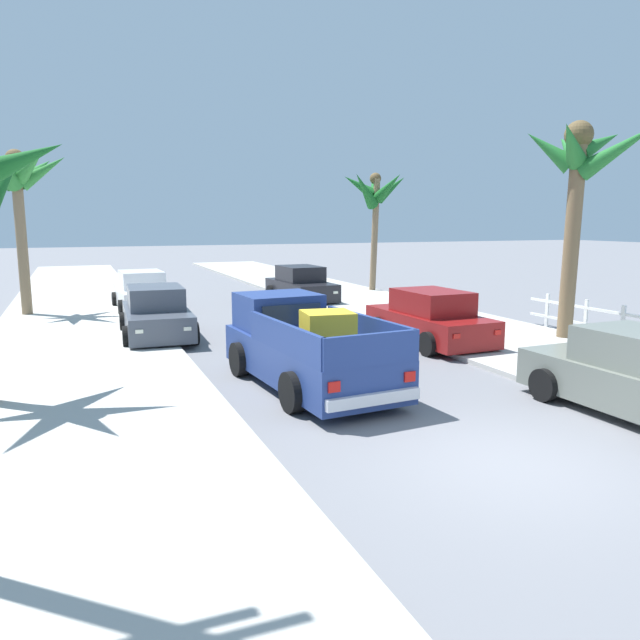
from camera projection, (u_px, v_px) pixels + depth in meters
The scene contains 14 objects.
ground_plane at pixel (508, 463), 8.65m from camera, with size 160.00×160.00×0.00m, color slate.
sidewalk_left at pixel (79, 338), 17.52m from camera, with size 5.00×60.00×0.12m, color #B2AFA8.
sidewalk_right at pixel (414, 316), 21.70m from camera, with size 5.00×60.00×0.12m, color #B2AFA8.
curb_left at pixel (119, 336), 17.93m from camera, with size 0.16×60.00×0.10m, color silver.
curb_right at pixel (387, 318), 21.29m from camera, with size 0.16×60.00×0.10m, color silver.
pickup_truck at pixel (304, 348), 12.64m from camera, with size 2.49×5.34×1.80m.
car_left_near at pixel (142, 293), 23.14m from camera, with size 2.11×4.30×1.54m.
car_right_near at pixel (430, 319), 16.86m from camera, with size 2.13×4.31×1.54m.
car_left_mid at pixel (301, 285), 25.72m from camera, with size 2.15×4.31×1.54m.
car_right_mid at pixel (640, 376), 10.65m from camera, with size 2.11×4.30×1.54m.
car_left_far at pixel (156, 314), 17.73m from camera, with size 2.15×4.31×1.54m.
palm_tree_right_fore at pixel (580, 169), 16.58m from camera, with size 3.19×3.69×6.15m.
palm_tree_left_mid at pixel (375, 194), 28.37m from camera, with size 3.55×3.49×5.75m.
palm_tree_right_mid at pixel (17, 179), 20.90m from camera, with size 3.48×3.44×5.92m.
Camera 1 is at (-5.59, -6.58, 3.43)m, focal length 33.83 mm.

